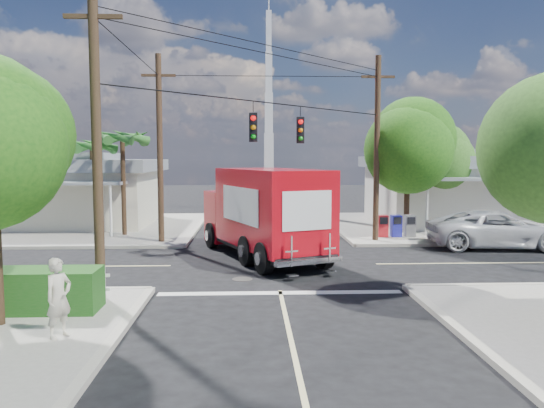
{
  "coord_description": "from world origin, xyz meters",
  "views": [
    {
      "loc": [
        -0.92,
        -20.25,
        4.15
      ],
      "look_at": [
        0.0,
        2.0,
        2.2
      ],
      "focal_mm": 35.0,
      "sensor_mm": 36.0,
      "label": 1
    }
  ],
  "objects": [
    {
      "name": "building_ne",
      "position": [
        12.5,
        11.97,
        2.32
      ],
      "size": [
        11.8,
        10.2,
        4.5
      ],
      "color": "silver",
      "rests_on": "sidewalk_ne"
    },
    {
      "name": "tree_ne_back",
      "position": [
        9.81,
        8.96,
        4.19
      ],
      "size": [
        3.77,
        3.66,
        5.82
      ],
      "color": "#422D1C",
      "rests_on": "sidewalk_ne"
    },
    {
      "name": "ground",
      "position": [
        0.0,
        0.0,
        0.0
      ],
      "size": [
        120.0,
        120.0,
        0.0
      ],
      "primitive_type": "plane",
      "color": "black",
      "rests_on": "ground"
    },
    {
      "name": "pedestrian",
      "position": [
        -5.19,
        -8.51,
        1.04
      ],
      "size": [
        0.71,
        0.79,
        1.8
      ],
      "primitive_type": "imported",
      "rotation": [
        0.0,
        0.0,
        1.02
      ],
      "color": "beige",
      "rests_on": "sidewalk_sw"
    },
    {
      "name": "sidewalk_ne",
      "position": [
        10.88,
        10.88,
        0.07
      ],
      "size": [
        14.12,
        14.12,
        0.14
      ],
      "color": "gray",
      "rests_on": "ground"
    },
    {
      "name": "road_markings",
      "position": [
        0.0,
        -1.47,
        0.01
      ],
      "size": [
        32.0,
        32.0,
        0.01
      ],
      "color": "beige",
      "rests_on": "ground"
    },
    {
      "name": "palm_nw_back",
      "position": [
        -9.5,
        9.0,
        4.67
      ],
      "size": [
        3.01,
        3.08,
        5.19
      ],
      "color": "#422D1C",
      "rests_on": "sidewalk_nw"
    },
    {
      "name": "building_nw",
      "position": [
        -12.0,
        12.46,
        2.22
      ],
      "size": [
        10.8,
        10.2,
        4.3
      ],
      "color": "beige",
      "rests_on": "sidewalk_nw"
    },
    {
      "name": "picket_fence",
      "position": [
        -7.8,
        -5.6,
        0.68
      ],
      "size": [
        5.94,
        0.06,
        1.0
      ],
      "color": "silver",
      "rests_on": "sidewalk_sw"
    },
    {
      "name": "radio_tower",
      "position": [
        0.5,
        20.0,
        5.64
      ],
      "size": [
        0.8,
        0.8,
        17.0
      ],
      "color": "silver",
      "rests_on": "ground"
    },
    {
      "name": "sidewalk_nw",
      "position": [
        -10.88,
        10.88,
        0.07
      ],
      "size": [
        14.12,
        14.12,
        0.14
      ],
      "color": "gray",
      "rests_on": "ground"
    },
    {
      "name": "utility_poles",
      "position": [
        -1.58,
        1.6,
        4.67
      ],
      "size": [
        12.0,
        10.68,
        9.0
      ],
      "color": "#473321",
      "rests_on": "ground"
    },
    {
      "name": "tree_ne_front",
      "position": [
        7.21,
        6.76,
        4.77
      ],
      "size": [
        4.21,
        4.14,
        6.66
      ],
      "color": "#422D1C",
      "rests_on": "sidewalk_ne"
    },
    {
      "name": "palm_nw_front",
      "position": [
        -7.5,
        7.5,
        5.04
      ],
      "size": [
        3.01,
        3.08,
        5.59
      ],
      "color": "#422D1C",
      "rests_on": "sidewalk_nw"
    },
    {
      "name": "delivery_truck",
      "position": [
        -0.38,
        1.47,
        1.88
      ],
      "size": [
        5.46,
        8.86,
        3.7
      ],
      "color": "black",
      "rests_on": "ground"
    },
    {
      "name": "parked_car",
      "position": [
        10.43,
        3.43,
        0.86
      ],
      "size": [
        6.4,
        3.41,
        1.71
      ],
      "primitive_type": "imported",
      "rotation": [
        0.0,
        0.0,
        1.48
      ],
      "color": "silver",
      "rests_on": "ground"
    },
    {
      "name": "vending_boxes",
      "position": [
        6.5,
        6.2,
        0.69
      ],
      "size": [
        1.9,
        0.5,
        1.1
      ],
      "color": "red",
      "rests_on": "sidewalk_ne"
    }
  ]
}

